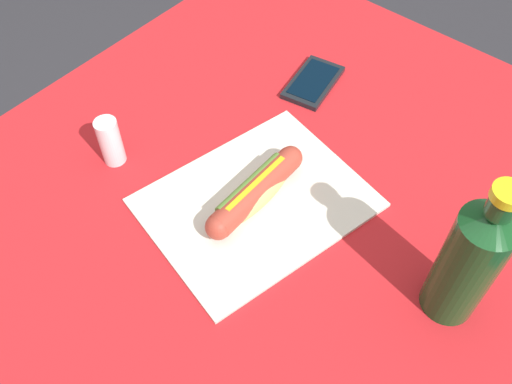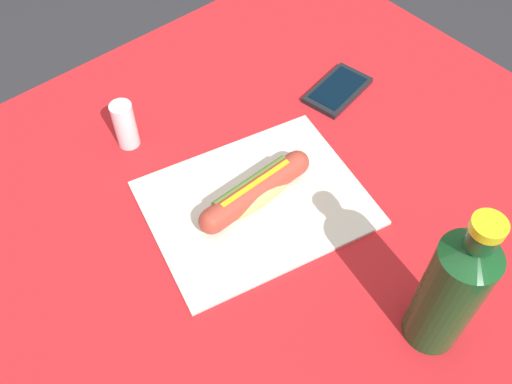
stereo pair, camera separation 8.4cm
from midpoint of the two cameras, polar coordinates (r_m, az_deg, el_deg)
name	(u,v)px [view 2 (the right image)]	position (r m, az deg, el deg)	size (l,w,h in m)	color
ground_plane	(243,379)	(1.52, 0.37, -18.55)	(6.00, 6.00, 0.00)	#2D2D33
dining_table	(237,254)	(0.96, 0.56, -6.52)	(1.19, 0.91, 0.74)	brown
paper_wrapper	(256,203)	(0.86, 2.79, -1.28)	(0.32, 0.25, 0.01)	silver
hot_dog	(256,191)	(0.84, 2.81, -0.08)	(0.21, 0.05, 0.05)	#DBB26B
cell_phone	(338,90)	(1.05, 10.60, 10.01)	(0.14, 0.09, 0.01)	black
soda_bottle	(451,290)	(0.71, 22.47, -9.43)	(0.07, 0.07, 0.25)	#14471E
salt_shaker	(125,125)	(0.93, -10.64, 6.55)	(0.04, 0.04, 0.09)	silver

